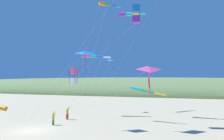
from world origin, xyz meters
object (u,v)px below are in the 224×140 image
(kite_windsock_long_streamer_left, at_px, (92,56))
(kite_windsock_blue_topmost, at_px, (107,5))
(kite_box_rainbow_low_near, at_px, (74,76))
(kite_windsock_purple_drifting, at_px, (129,14))
(kite_delta_small_distant, at_px, (85,53))
(kite_delta_striped_overhead, at_px, (110,61))
(person_child_grey_jacket, at_px, (53,118))
(person_child_green_jacket, at_px, (67,112))
(kite_box_yellow_midlevel, at_px, (136,14))
(kite_delta_orange_high_right, at_px, (149,70))
(kite_windsock_checkered_midright, at_px, (142,90))

(kite_windsock_long_streamer_left, relative_size, kite_windsock_blue_topmost, 0.53)
(kite_box_rainbow_low_near, bearing_deg, kite_windsock_purple_drifting, -8.83)
(kite_delta_small_distant, bearing_deg, kite_delta_striped_overhead, 2.84)
(kite_windsock_long_streamer_left, bearing_deg, person_child_grey_jacket, 165.60)
(kite_delta_small_distant, distance_m, kite_box_rainbow_low_near, 5.49)
(person_child_green_jacket, height_order, person_child_grey_jacket, person_child_green_jacket)
(kite_box_yellow_midlevel, relative_size, kite_windsock_long_streamer_left, 1.42)
(kite_box_rainbow_low_near, xyz_separation_m, kite_windsock_purple_drifting, (13.91, -2.16, 9.55))
(kite_delta_small_distant, bearing_deg, kite_delta_orange_high_right, -79.91)
(kite_delta_striped_overhead, xyz_separation_m, kite_delta_orange_high_right, (-10.92, -7.60, -2.06))
(kite_delta_small_distant, xyz_separation_m, kite_box_rainbow_low_near, (-4.72, -1.03, -2.62))
(person_child_green_jacket, relative_size, kite_windsock_long_streamer_left, 0.17)
(kite_delta_orange_high_right, distance_m, kite_windsock_long_streamer_left, 11.80)
(kite_delta_striped_overhead, distance_m, kite_windsock_purple_drifting, 8.30)
(person_child_green_jacket, height_order, kite_delta_small_distant, kite_delta_small_distant)
(person_child_green_jacket, bearing_deg, person_child_grey_jacket, 179.84)
(kite_windsock_blue_topmost, distance_m, kite_windsock_purple_drifting, 7.97)
(kite_delta_striped_overhead, distance_m, kite_windsock_long_streamer_left, 4.41)
(person_child_green_jacket, distance_m, kite_windsock_long_streamer_left, 9.20)
(person_child_grey_jacket, xyz_separation_m, kite_box_yellow_midlevel, (2.85, -9.50, 12.50))
(person_child_grey_jacket, relative_size, kite_delta_orange_high_right, 0.12)
(person_child_grey_jacket, distance_m, kite_box_rainbow_low_near, 8.89)
(kite_box_yellow_midlevel, distance_m, kite_windsock_checkered_midright, 9.62)
(kite_delta_striped_overhead, xyz_separation_m, kite_windsock_long_streamer_left, (-4.06, 1.68, 0.39))
(kite_box_yellow_midlevel, height_order, kite_windsock_long_streamer_left, kite_box_yellow_midlevel)
(kite_windsock_checkered_midright, xyz_separation_m, kite_delta_small_distant, (-5.64, 5.69, 4.34))
(person_child_grey_jacket, height_order, kite_box_yellow_midlevel, kite_box_yellow_midlevel)
(person_child_grey_jacket, bearing_deg, kite_box_yellow_midlevel, -73.32)
(kite_windsock_checkered_midright, height_order, kite_windsock_blue_topmost, kite_windsock_blue_topmost)
(person_child_grey_jacket, distance_m, kite_windsock_checkered_midright, 11.58)
(kite_windsock_checkered_midright, relative_size, kite_windsock_purple_drifting, 0.82)
(person_child_green_jacket, height_order, kite_windsock_checkered_midright, kite_windsock_checkered_midright)
(kite_windsock_checkered_midright, xyz_separation_m, kite_windsock_long_streamer_left, (2.47, 7.97, 4.92))
(person_child_green_jacket, bearing_deg, kite_box_rainbow_low_near, -148.88)
(person_child_green_jacket, xyz_separation_m, kite_delta_small_distant, (-3.97, -4.22, 7.41))
(kite_box_yellow_midlevel, distance_m, kite_delta_small_distant, 8.02)
(kite_box_yellow_midlevel, bearing_deg, kite_box_rainbow_low_near, 152.37)
(kite_delta_striped_overhead, xyz_separation_m, kite_delta_small_distant, (-12.17, -0.60, -0.18))
(kite_windsock_blue_topmost, bearing_deg, person_child_grey_jacket, 169.94)
(kite_box_yellow_midlevel, bearing_deg, kite_delta_orange_high_right, -141.17)
(person_child_green_jacket, xyz_separation_m, person_child_grey_jacket, (-3.43, 0.01, -0.08))
(kite_delta_striped_overhead, relative_size, kite_box_rainbow_low_near, 1.10)
(person_child_green_jacket, bearing_deg, kite_delta_orange_high_right, -103.68)
(kite_box_yellow_midlevel, xyz_separation_m, kite_windsock_purple_drifting, (5.81, 2.08, 1.93))
(kite_delta_striped_overhead, relative_size, kite_box_yellow_midlevel, 0.63)
(kite_delta_small_distant, xyz_separation_m, kite_windsock_blue_topmost, (14.16, 1.81, 10.64))
(person_child_grey_jacket, xyz_separation_m, kite_delta_orange_high_right, (0.71, -11.22, 5.62))
(kite_windsock_checkered_midright, height_order, kite_windsock_purple_drifting, kite_windsock_purple_drifting)
(kite_delta_striped_overhead, relative_size, kite_windsock_purple_drifting, 0.57)
(kite_delta_striped_overhead, bearing_deg, person_child_grey_jacket, 162.70)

